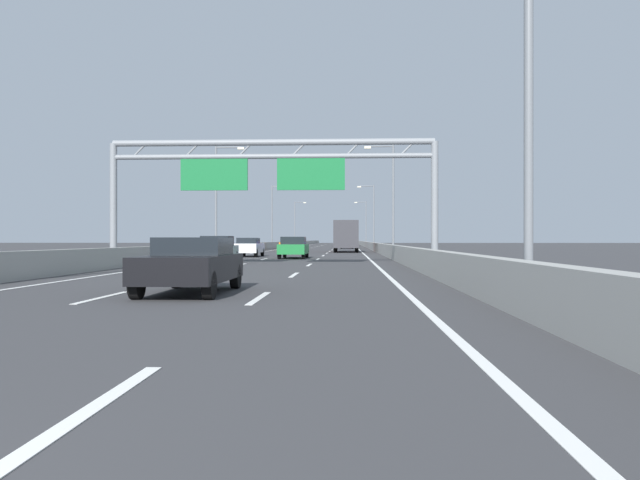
{
  "coord_description": "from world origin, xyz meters",
  "views": [
    {
      "loc": [
        3.8,
        -1.24,
        1.33
      ],
      "look_at": [
        0.51,
        71.0,
        1.25
      ],
      "focal_mm": 34.41,
      "sensor_mm": 36.0,
      "label": 1
    }
  ],
  "objects_px": {
    "streetlamp_right_far": "(372,212)",
    "black_car": "(192,264)",
    "streetlamp_left_distant": "(296,221)",
    "white_car": "(249,247)",
    "streetlamp_left_far": "(274,213)",
    "orange_car": "(288,244)",
    "streetlamp_right_near": "(518,51)",
    "green_car": "(294,247)",
    "streetlamp_left_mid": "(219,193)",
    "streetlamp_right_distant": "(365,220)",
    "silver_car": "(216,249)",
    "red_car": "(348,243)",
    "sign_gantry": "(270,170)",
    "streetlamp_right_mid": "(390,192)",
    "box_truck": "(346,235)",
    "blue_car": "(347,243)"
  },
  "relations": [
    {
      "from": "streetlamp_left_distant",
      "to": "white_car",
      "type": "height_order",
      "value": "streetlamp_left_distant"
    },
    {
      "from": "streetlamp_right_near",
      "to": "silver_car",
      "type": "bearing_deg",
      "value": 117.81
    },
    {
      "from": "streetlamp_right_distant",
      "to": "red_car",
      "type": "xyz_separation_m",
      "value": [
        -3.63,
        -35.03,
        -4.68
      ]
    },
    {
      "from": "streetlamp_right_far",
      "to": "streetlamp_left_distant",
      "type": "height_order",
      "value": "same"
    },
    {
      "from": "streetlamp_left_distant",
      "to": "sign_gantry",
      "type": "bearing_deg",
      "value": -85.85
    },
    {
      "from": "box_truck",
      "to": "streetlamp_left_mid",
      "type": "bearing_deg",
      "value": -135.59
    },
    {
      "from": "green_car",
      "to": "red_car",
      "type": "bearing_deg",
      "value": 85.93
    },
    {
      "from": "red_car",
      "to": "white_car",
      "type": "relative_size",
      "value": 0.91
    },
    {
      "from": "white_car",
      "to": "green_car",
      "type": "height_order",
      "value": "green_car"
    },
    {
      "from": "streetlamp_right_near",
      "to": "box_truck",
      "type": "distance_m",
      "value": 50.66
    },
    {
      "from": "streetlamp_right_mid",
      "to": "box_truck",
      "type": "distance_m",
      "value": 12.08
    },
    {
      "from": "streetlamp_right_distant",
      "to": "red_car",
      "type": "relative_size",
      "value": 2.28
    },
    {
      "from": "streetlamp_right_distant",
      "to": "white_car",
      "type": "bearing_deg",
      "value": -97.51
    },
    {
      "from": "streetlamp_right_distant",
      "to": "sign_gantry",
      "type": "bearing_deg",
      "value": -94.27
    },
    {
      "from": "streetlamp_left_far",
      "to": "orange_car",
      "type": "distance_m",
      "value": 17.66
    },
    {
      "from": "streetlamp_left_far",
      "to": "orange_car",
      "type": "relative_size",
      "value": 2.17
    },
    {
      "from": "streetlamp_left_far",
      "to": "red_car",
      "type": "bearing_deg",
      "value": 21.67
    },
    {
      "from": "streetlamp_right_distant",
      "to": "silver_car",
      "type": "height_order",
      "value": "streetlamp_right_distant"
    },
    {
      "from": "red_car",
      "to": "blue_car",
      "type": "xyz_separation_m",
      "value": [
        -0.17,
        -9.4,
        0.02
      ]
    },
    {
      "from": "orange_car",
      "to": "white_car",
      "type": "height_order",
      "value": "orange_car"
    },
    {
      "from": "streetlamp_left_mid",
      "to": "black_car",
      "type": "distance_m",
      "value": 38.94
    },
    {
      "from": "streetlamp_right_mid",
      "to": "streetlamp_left_distant",
      "type": "height_order",
      "value": "same"
    },
    {
      "from": "streetlamp_right_distant",
      "to": "white_car",
      "type": "relative_size",
      "value": 2.08
    },
    {
      "from": "streetlamp_left_distant",
      "to": "green_car",
      "type": "distance_m",
      "value": 89.53
    },
    {
      "from": "streetlamp_left_mid",
      "to": "streetlamp_right_distant",
      "type": "height_order",
      "value": "same"
    },
    {
      "from": "white_car",
      "to": "black_car",
      "type": "bearing_deg",
      "value": -83.36
    },
    {
      "from": "streetlamp_left_far",
      "to": "streetlamp_right_far",
      "type": "distance_m",
      "value": 14.93
    },
    {
      "from": "streetlamp_right_mid",
      "to": "box_truck",
      "type": "xyz_separation_m",
      "value": [
        -3.85,
        10.86,
        -3.64
      ]
    },
    {
      "from": "box_truck",
      "to": "green_car",
      "type": "bearing_deg",
      "value": -99.83
    },
    {
      "from": "streetlamp_right_far",
      "to": "white_car",
      "type": "height_order",
      "value": "streetlamp_right_far"
    },
    {
      "from": "green_car",
      "to": "white_car",
      "type": "bearing_deg",
      "value": 133.96
    },
    {
      "from": "streetlamp_right_mid",
      "to": "silver_car",
      "type": "distance_m",
      "value": 22.01
    },
    {
      "from": "streetlamp_right_near",
      "to": "green_car",
      "type": "relative_size",
      "value": 2.05
    },
    {
      "from": "streetlamp_left_far",
      "to": "green_car",
      "type": "xyz_separation_m",
      "value": [
        7.46,
        -49.57,
        -4.62
      ]
    },
    {
      "from": "sign_gantry",
      "to": "streetlamp_right_distant",
      "type": "distance_m",
      "value": 101.67
    },
    {
      "from": "streetlamp_left_mid",
      "to": "white_car",
      "type": "height_order",
      "value": "streetlamp_left_mid"
    },
    {
      "from": "red_car",
      "to": "green_car",
      "type": "relative_size",
      "value": 0.9
    },
    {
      "from": "streetlamp_right_far",
      "to": "black_car",
      "type": "xyz_separation_m",
      "value": [
        -7.53,
        -77.47,
        -4.68
      ]
    },
    {
      "from": "streetlamp_left_far",
      "to": "streetlamp_right_distant",
      "type": "xyz_separation_m",
      "value": [
        14.93,
        39.52,
        0.0
      ]
    },
    {
      "from": "streetlamp_left_distant",
      "to": "white_car",
      "type": "distance_m",
      "value": 85.41
    },
    {
      "from": "streetlamp_right_near",
      "to": "streetlamp_right_far",
      "type": "height_order",
      "value": "same"
    },
    {
      "from": "streetlamp_left_distant",
      "to": "orange_car",
      "type": "height_order",
      "value": "streetlamp_left_distant"
    },
    {
      "from": "streetlamp_right_mid",
      "to": "blue_car",
      "type": "height_order",
      "value": "streetlamp_right_mid"
    },
    {
      "from": "streetlamp_left_mid",
      "to": "streetlamp_right_distant",
      "type": "xyz_separation_m",
      "value": [
        14.93,
        79.05,
        0.0
      ]
    },
    {
      "from": "streetlamp_right_near",
      "to": "green_car",
      "type": "distance_m",
      "value": 30.75
    },
    {
      "from": "streetlamp_right_distant",
      "to": "orange_car",
      "type": "height_order",
      "value": "streetlamp_right_distant"
    },
    {
      "from": "blue_car",
      "to": "streetlamp_right_distant",
      "type": "bearing_deg",
      "value": 85.12
    },
    {
      "from": "streetlamp_left_distant",
      "to": "streetlamp_right_distant",
      "type": "height_order",
      "value": "same"
    },
    {
      "from": "streetlamp_left_mid",
      "to": "silver_car",
      "type": "height_order",
      "value": "streetlamp_left_mid"
    },
    {
      "from": "blue_car",
      "to": "box_truck",
      "type": "distance_m",
      "value": 23.77
    }
  ]
}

